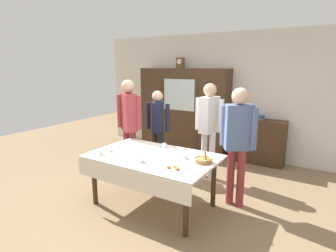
% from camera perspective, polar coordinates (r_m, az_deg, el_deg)
% --- Properties ---
extents(ground_plane, '(12.00, 12.00, 0.00)m').
position_cam_1_polar(ground_plane, '(4.31, -1.45, -15.03)').
color(ground_plane, '#846B4C').
rests_on(ground_plane, ground).
extents(back_wall, '(6.40, 0.10, 2.70)m').
position_cam_1_polar(back_wall, '(6.24, 11.97, 6.34)').
color(back_wall, silver).
rests_on(back_wall, ground).
extents(dining_table, '(1.78, 1.13, 0.76)m').
position_cam_1_polar(dining_table, '(3.86, -3.43, -7.62)').
color(dining_table, '#3D2819').
rests_on(dining_table, ground).
extents(wall_cabinet, '(2.14, 0.46, 1.94)m').
position_cam_1_polar(wall_cabinet, '(6.39, 3.28, 3.28)').
color(wall_cabinet, '#3D2819').
rests_on(wall_cabinet, ground).
extents(mantel_clock, '(0.18, 0.11, 0.24)m').
position_cam_1_polar(mantel_clock, '(6.35, 2.60, 13.09)').
color(mantel_clock, brown).
rests_on(mantel_clock, wall_cabinet).
extents(bookshelf_low, '(1.04, 0.35, 0.92)m').
position_cam_1_polar(bookshelf_low, '(5.94, 18.43, -3.07)').
color(bookshelf_low, '#3D2819').
rests_on(bookshelf_low, ground).
extents(book_stack, '(0.15, 0.19, 0.08)m').
position_cam_1_polar(book_stack, '(5.83, 18.77, 1.72)').
color(book_stack, '#B29333').
rests_on(book_stack, bookshelf_low).
extents(tea_cup_mid_left, '(0.13, 0.13, 0.06)m').
position_cam_1_polar(tea_cup_mid_left, '(3.97, -14.04, -5.59)').
color(tea_cup_mid_left, white).
rests_on(tea_cup_mid_left, dining_table).
extents(tea_cup_far_right, '(0.13, 0.13, 0.06)m').
position_cam_1_polar(tea_cup_far_right, '(3.72, 3.42, -6.43)').
color(tea_cup_far_right, silver).
rests_on(tea_cup_far_right, dining_table).
extents(tea_cup_far_left, '(0.13, 0.13, 0.06)m').
position_cam_1_polar(tea_cup_far_left, '(3.58, -5.55, -7.22)').
color(tea_cup_far_left, silver).
rests_on(tea_cup_far_left, dining_table).
extents(tea_cup_near_right, '(0.13, 0.13, 0.06)m').
position_cam_1_polar(tea_cup_near_right, '(4.22, -0.81, -4.11)').
color(tea_cup_near_right, white).
rests_on(tea_cup_near_right, dining_table).
extents(tea_cup_near_left, '(0.13, 0.13, 0.06)m').
position_cam_1_polar(tea_cup_near_left, '(4.10, -12.08, -4.88)').
color(tea_cup_near_left, white).
rests_on(tea_cup_near_left, dining_table).
extents(bread_basket, '(0.24, 0.24, 0.16)m').
position_cam_1_polar(bread_basket, '(3.60, 7.45, -7.05)').
color(bread_basket, '#9E7542').
rests_on(bread_basket, dining_table).
extents(pastry_plate, '(0.28, 0.28, 0.05)m').
position_cam_1_polar(pastry_plate, '(3.32, 1.01, -9.09)').
color(pastry_plate, white).
rests_on(pastry_plate, dining_table).
extents(spoon_far_left, '(0.12, 0.02, 0.01)m').
position_cam_1_polar(spoon_far_left, '(3.80, -10.95, -6.64)').
color(spoon_far_left, silver).
rests_on(spoon_far_left, dining_table).
extents(spoon_back_edge, '(0.12, 0.02, 0.01)m').
position_cam_1_polar(spoon_back_edge, '(3.59, -1.11, -7.55)').
color(spoon_back_edge, silver).
rests_on(spoon_back_edge, dining_table).
extents(person_by_cabinet, '(0.52, 0.39, 1.70)m').
position_cam_1_polar(person_by_cabinet, '(4.80, 8.60, 0.95)').
color(person_by_cabinet, silver).
rests_on(person_by_cabinet, ground).
extents(person_near_right_end, '(0.52, 0.37, 1.76)m').
position_cam_1_polar(person_near_right_end, '(4.84, -8.18, 1.56)').
color(person_near_right_end, '#933338').
rests_on(person_near_right_end, ground).
extents(person_behind_table_right, '(0.52, 0.36, 1.71)m').
position_cam_1_polar(person_behind_table_right, '(3.90, 14.45, -1.94)').
color(person_behind_table_right, '#933338').
rests_on(person_behind_table_right, ground).
extents(person_beside_shelf, '(0.52, 0.41, 1.54)m').
position_cam_1_polar(person_beside_shelf, '(5.18, -2.18, 0.67)').
color(person_beside_shelf, '#232328').
rests_on(person_beside_shelf, ground).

